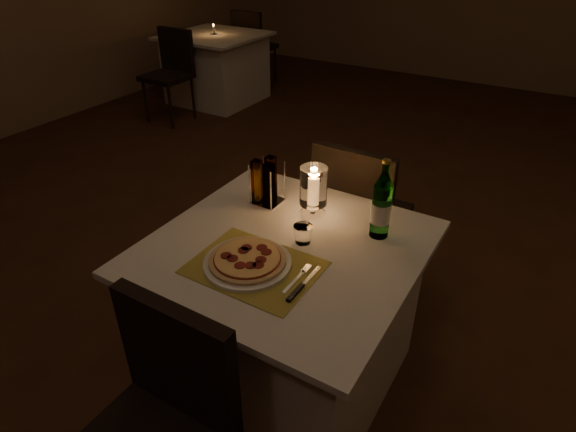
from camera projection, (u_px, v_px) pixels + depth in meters
The scene contains 17 objects.
floor at pixel (345, 342), 2.43m from camera, with size 8.00×10.00×0.02m, color #482717.
main_table at pixel (286, 315), 2.04m from camera, with size 1.00×1.00×0.74m.
chair_near at pixel (161, 415), 1.43m from camera, with size 0.42×0.42×0.90m.
chair_far at pixel (358, 207), 2.47m from camera, with size 0.42×0.42×0.90m.
placemat at pixel (255, 267), 1.73m from camera, with size 0.45×0.34×0.00m, color #B09F3D.
plate at pixel (248, 263), 1.74m from camera, with size 0.32×0.32×0.01m, color white.
pizza at pixel (247, 259), 1.73m from camera, with size 0.28×0.28×0.02m.
fork at pixel (299, 276), 1.68m from camera, with size 0.02×0.18×0.00m.
knife at pixel (299, 289), 1.61m from camera, with size 0.02×0.22×0.01m.
tumbler at pixel (303, 234), 1.85m from camera, with size 0.08×0.08×0.08m, color white, non-canonical shape.
water_bottle at pixel (382, 206), 1.84m from camera, with size 0.08×0.08×0.33m.
hurricane_candle at pixel (313, 188), 1.97m from camera, with size 0.11×0.11×0.22m.
cruet_caddy at pixel (266, 183), 2.08m from camera, with size 0.12×0.12×0.21m.
neighbor_table_left at pixel (217, 68), 5.49m from camera, with size 1.00×1.00×0.74m.
neighbor_chair_la at pixel (171, 66), 4.88m from camera, with size 0.42×0.42×0.90m.
neighbor_chair_lb at pixel (252, 41), 5.92m from camera, with size 0.42×0.42×0.90m.
neighbor_candle_left at pixel (214, 30), 5.27m from camera, with size 0.03×0.03×0.11m.
Camera 1 is at (0.65, -1.63, 1.80)m, focal length 30.00 mm.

